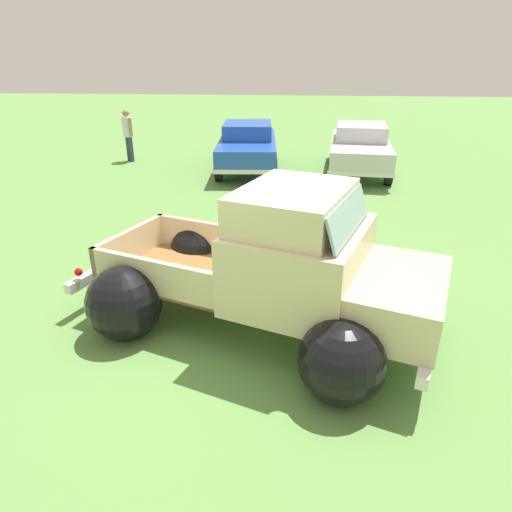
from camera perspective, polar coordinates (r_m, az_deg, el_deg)
The scene contains 5 objects.
ground_plane at distance 6.11m, azimuth -0.56°, elevation -8.31°, with size 80.00×80.00×0.00m, color #609347.
vintage_pickup_truck at distance 5.60m, azimuth 3.01°, elevation -2.64°, with size 4.99×3.82×1.96m.
show_car_0 at distance 14.36m, azimuth -1.08°, elevation 14.07°, with size 2.14×4.57×1.43m.
show_car_1 at distance 14.42m, azimuth 13.19°, elevation 13.51°, with size 2.14×4.58×1.43m.
spectator_0 at distance 16.17m, azimuth -16.10°, elevation 15.00°, with size 0.48×0.48×1.71m.
Camera 1 is at (0.59, -5.13, 3.27)m, focal length 31.20 mm.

